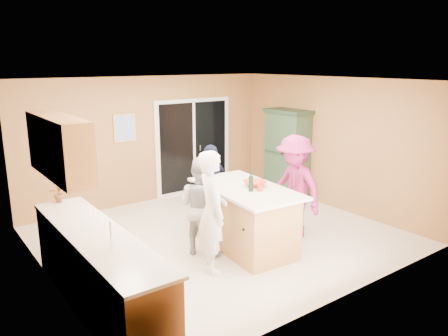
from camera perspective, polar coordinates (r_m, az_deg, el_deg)
floor at (r=7.50m, az=-0.48°, el=-8.87°), size 5.50×5.50×0.00m
ceiling at (r=6.93m, az=-0.52°, el=11.39°), size 5.50×5.00×0.10m
wall_back at (r=9.21m, az=-9.66°, el=3.65°), size 5.50×0.10×2.60m
wall_front at (r=5.35m, az=15.42°, el=-4.03°), size 5.50×0.10×2.60m
wall_left at (r=5.98m, az=-22.43°, el=-2.72°), size 0.10×5.00×2.60m
wall_right at (r=8.96m, az=13.94°, el=3.16°), size 0.10×5.00×2.60m
left_cabinet_run at (r=5.41m, az=-15.57°, el=-13.43°), size 0.65×3.05×1.24m
upper_cabinets at (r=5.70m, az=-20.75°, el=2.62°), size 0.35×1.60×0.75m
sliding_door at (r=9.73m, az=-3.98°, el=2.86°), size 1.90×0.07×2.10m
framed_picture at (r=8.91m, az=-12.84°, el=5.12°), size 0.46×0.04×0.56m
kitchen_island at (r=6.91m, az=2.79°, el=-6.75°), size 1.18×1.98×1.00m
green_hutch at (r=9.50m, az=8.22°, el=1.72°), size 0.55×1.03×1.90m
woman_white at (r=6.08m, az=-1.53°, el=-5.70°), size 0.61×0.74×1.73m
woman_grey at (r=6.65m, az=-3.04°, el=-4.97°), size 0.80×0.89×1.51m
woman_navy at (r=7.68m, az=-1.58°, el=-2.41°), size 0.95×0.69×1.50m
woman_magenta at (r=7.31m, az=9.20°, el=-2.46°), size 0.68×1.14×1.73m
serving_bowl at (r=6.79m, az=4.04°, el=-2.04°), size 0.45×0.45×0.08m
tulip_vase at (r=6.58m, az=-20.92°, el=-2.55°), size 0.24×0.19×0.41m
tumbler_near at (r=6.99m, az=3.45°, el=-1.51°), size 0.08×0.08×0.10m
tumbler_far at (r=6.54m, az=4.69°, el=-2.54°), size 0.09×0.09×0.11m
wine_bottle at (r=6.51m, az=3.53°, el=-2.03°), size 0.07×0.07×0.31m
white_plate at (r=6.88m, az=2.93°, el=-2.12°), size 0.27×0.27×0.01m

